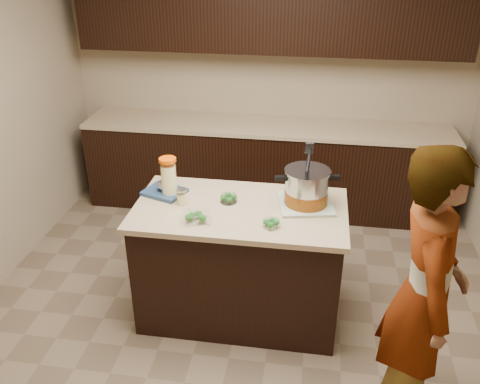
% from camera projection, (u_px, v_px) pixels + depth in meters
% --- Properties ---
extents(ground_plane, '(4.00, 4.00, 0.00)m').
position_uv_depth(ground_plane, '(240.00, 310.00, 3.89)').
color(ground_plane, brown).
rests_on(ground_plane, ground).
extents(room_shell, '(4.04, 4.04, 2.72)m').
position_uv_depth(room_shell, '(240.00, 91.00, 3.10)').
color(room_shell, tan).
rests_on(room_shell, ground).
extents(back_cabinets, '(3.60, 0.63, 2.33)m').
position_uv_depth(back_cabinets, '(267.00, 119.00, 4.99)').
color(back_cabinets, black).
rests_on(back_cabinets, ground).
extents(island, '(1.46, 0.81, 0.90)m').
position_uv_depth(island, '(240.00, 261.00, 3.68)').
color(island, black).
rests_on(island, ground).
extents(dish_towel, '(0.42, 0.42, 0.02)m').
position_uv_depth(dish_towel, '(305.00, 204.00, 3.51)').
color(dish_towel, '#587F55').
rests_on(dish_towel, island).
extents(stock_pot, '(0.44, 0.37, 0.45)m').
position_uv_depth(stock_pot, '(306.00, 189.00, 3.45)').
color(stock_pot, '#B7B7BC').
rests_on(stock_pot, dish_towel).
extents(lemonade_pitcher, '(0.14, 0.14, 0.29)m').
position_uv_depth(lemonade_pitcher, '(169.00, 179.00, 3.56)').
color(lemonade_pitcher, '#F5E495').
rests_on(lemonade_pitcher, island).
extents(mason_jar, '(0.09, 0.09, 0.12)m').
position_uv_depth(mason_jar, '(182.00, 197.00, 3.50)').
color(mason_jar, '#F5E495').
rests_on(mason_jar, island).
extents(broccoli_tub_left, '(0.12, 0.12, 0.06)m').
position_uv_depth(broccoli_tub_left, '(229.00, 199.00, 3.54)').
color(broccoli_tub_left, silver).
rests_on(broccoli_tub_left, island).
extents(broccoli_tub_right, '(0.14, 0.14, 0.05)m').
position_uv_depth(broccoli_tub_right, '(271.00, 224.00, 3.24)').
color(broccoli_tub_right, silver).
rests_on(broccoli_tub_right, island).
extents(broccoli_tub_rect, '(0.20, 0.17, 0.06)m').
position_uv_depth(broccoli_tub_rect, '(197.00, 217.00, 3.30)').
color(broccoli_tub_rect, silver).
rests_on(broccoli_tub_rect, island).
extents(blue_tray, '(0.33, 0.30, 0.11)m').
position_uv_depth(blue_tray, '(165.00, 189.00, 3.64)').
color(blue_tray, navy).
rests_on(blue_tray, island).
extents(person, '(0.44, 0.65, 1.72)m').
position_uv_depth(person, '(424.00, 295.00, 2.71)').
color(person, gray).
rests_on(person, ground).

